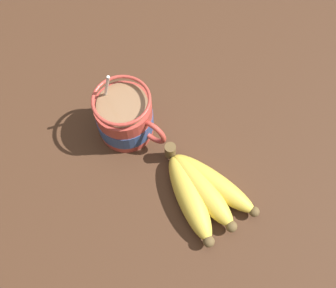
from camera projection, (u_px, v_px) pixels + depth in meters
table at (134, 155)px, 70.37cm from camera, size 115.94×115.94×2.86cm
coffee_mug at (125, 117)px, 67.12cm from camera, size 14.75×10.29×15.31cm
banana_bunch at (201, 190)px, 63.58cm from camera, size 19.47×13.29×4.45cm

